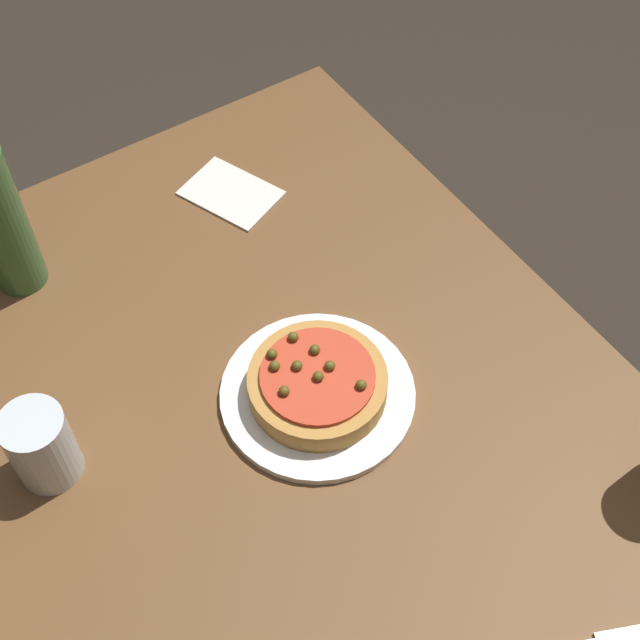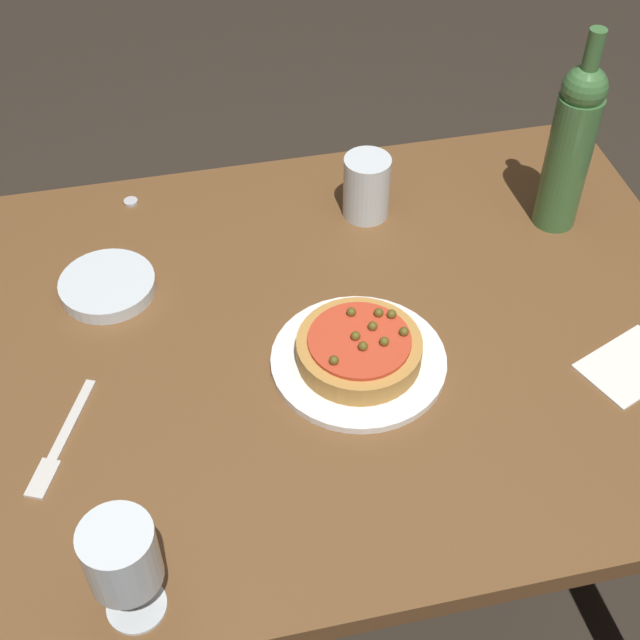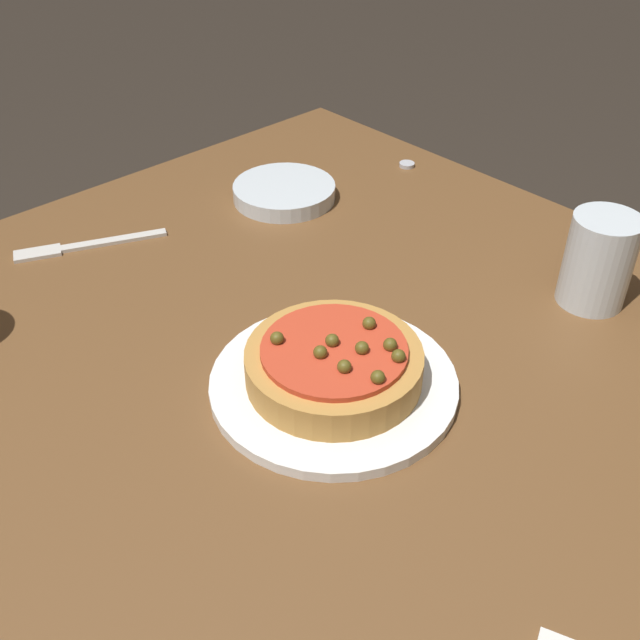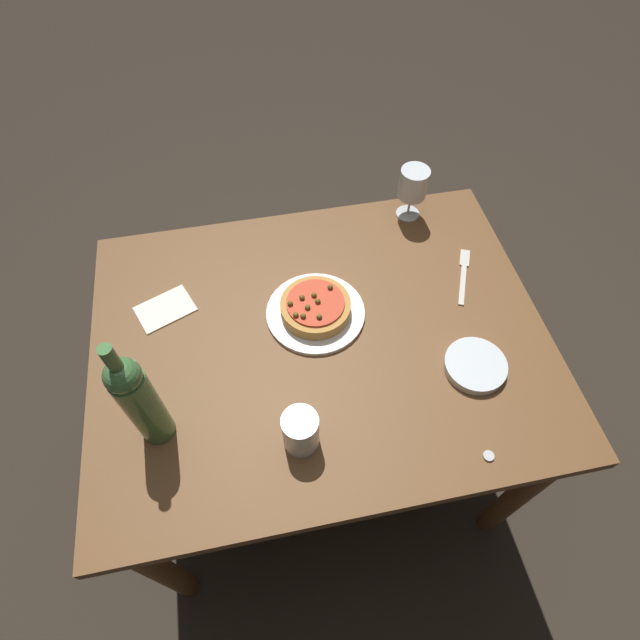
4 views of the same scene
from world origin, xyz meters
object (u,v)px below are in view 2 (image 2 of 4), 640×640
(fork, at_px, (60,445))
(bottle_cap, at_px, (131,202))
(dinner_plate, at_px, (361,360))
(wine_glass, at_px, (122,558))
(pizza, at_px, (362,348))
(side_bowl, at_px, (108,286))
(dining_table, at_px, (346,377))
(water_cup, at_px, (367,187))
(wine_bottle, at_px, (571,144))

(fork, distance_m, bottle_cap, 0.52)
(dinner_plate, distance_m, wine_glass, 0.47)
(dinner_plate, distance_m, pizza, 0.03)
(side_bowl, bearing_deg, dining_table, 154.59)
(fork, bearing_deg, dining_table, 129.95)
(wine_glass, height_order, fork, wine_glass)
(dinner_plate, distance_m, water_cup, 0.35)
(dinner_plate, relative_size, fork, 1.35)
(dining_table, distance_m, water_cup, 0.32)
(dining_table, distance_m, wine_glass, 0.55)
(dining_table, distance_m, dinner_plate, 0.13)
(side_bowl, distance_m, bottle_cap, 0.22)
(dining_table, bearing_deg, wine_bottle, -156.27)
(wine_bottle, distance_m, fork, 0.89)
(wine_glass, relative_size, side_bowl, 1.08)
(water_cup, distance_m, bottle_cap, 0.41)
(side_bowl, relative_size, fork, 0.79)
(wine_bottle, height_order, fork, wine_bottle)
(dining_table, bearing_deg, pizza, 93.26)
(side_bowl, bearing_deg, dinner_plate, 146.55)
(bottle_cap, bearing_deg, wine_glass, 86.51)
(water_cup, bearing_deg, wine_bottle, 164.09)
(dinner_plate, relative_size, pizza, 1.42)
(dinner_plate, xyz_separation_m, water_cup, (-0.09, -0.33, 0.05))
(wine_bottle, bearing_deg, water_cup, -15.91)
(wine_glass, bearing_deg, dining_table, -132.39)
(wine_bottle, bearing_deg, fork, 19.87)
(dining_table, bearing_deg, dinner_plate, 93.01)
(side_bowl, bearing_deg, water_cup, -167.23)
(dinner_plate, bearing_deg, side_bowl, -33.45)
(wine_bottle, xyz_separation_m, side_bowl, (0.75, 0.01, -0.14))
(side_bowl, bearing_deg, wine_bottle, -179.03)
(dinner_plate, bearing_deg, dining_table, -86.99)
(water_cup, relative_size, side_bowl, 0.74)
(dinner_plate, height_order, bottle_cap, dinner_plate)
(dining_table, bearing_deg, bottle_cap, -51.89)
(water_cup, xyz_separation_m, fork, (0.52, 0.39, -0.05))
(water_cup, relative_size, bottle_cap, 4.62)
(pizza, bearing_deg, side_bowl, -33.42)
(dinner_plate, relative_size, bottle_cap, 10.59)
(water_cup, xyz_separation_m, side_bowl, (0.44, 0.10, -0.04))
(wine_glass, relative_size, bottle_cap, 6.73)
(dining_table, xyz_separation_m, bottle_cap, (0.30, -0.38, 0.11))
(pizza, bearing_deg, dinner_plate, 26.47)
(side_bowl, distance_m, fork, 0.30)
(dinner_plate, height_order, side_bowl, side_bowl)
(water_cup, bearing_deg, bottle_cap, -16.12)
(pizza, relative_size, wine_bottle, 0.51)
(wine_glass, xyz_separation_m, side_bowl, (0.00, -0.54, -0.10))
(dining_table, height_order, dinner_plate, dinner_plate)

